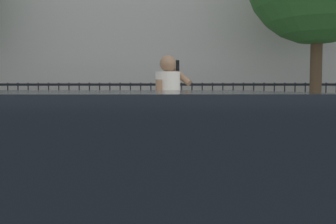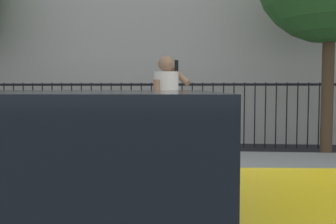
% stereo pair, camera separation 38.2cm
% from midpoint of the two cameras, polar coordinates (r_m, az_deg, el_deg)
% --- Properties ---
extents(sidewalk, '(28.00, 4.40, 0.15)m').
position_cam_midpoint_polar(sidewalk, '(5.79, 14.17, -10.31)').
color(sidewalk, '#9E9B93').
rests_on(sidewalk, ground).
extents(iron_fence, '(12.03, 0.04, 1.60)m').
position_cam_midpoint_polar(iron_fence, '(9.30, 10.44, 0.90)').
color(iron_fence, black).
rests_on(iron_fence, ground).
extents(pedestrian_on_phone, '(0.65, 0.72, 1.77)m').
position_cam_midpoint_polar(pedestrian_on_phone, '(5.15, 1.68, 0.52)').
color(pedestrian_on_phone, '#936B4C').
rests_on(pedestrian_on_phone, sidewalk).
extents(street_bench, '(1.60, 0.45, 0.95)m').
position_cam_midpoint_polar(street_bench, '(7.18, -19.79, -3.03)').
color(street_bench, brown).
rests_on(street_bench, sidewalk).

